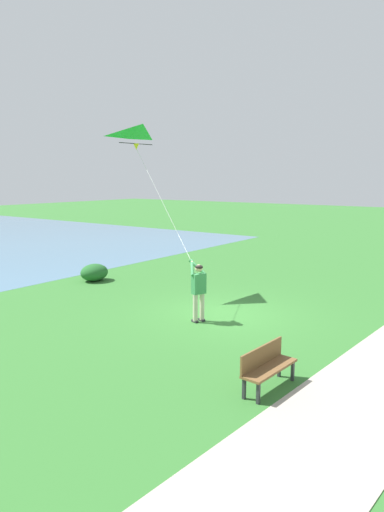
# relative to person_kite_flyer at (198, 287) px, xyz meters

# --- Properties ---
(ground_plane) EXTENTS (120.00, 120.00, 0.00)m
(ground_plane) POSITION_rel_person_kite_flyer_xyz_m (-0.21, -1.05, -1.05)
(ground_plane) COLOR #33702D
(walkway_path) EXTENTS (4.76, 32.09, 0.02)m
(walkway_path) POSITION_rel_person_kite_flyer_xyz_m (-5.50, 0.95, -1.04)
(walkway_path) COLOR #ADA393
(walkway_path) RESTS_ON ground
(person_kite_flyer) EXTENTS (0.63, 0.49, 1.83)m
(person_kite_flyer) POSITION_rel_person_kite_flyer_xyz_m (0.00, 0.00, 0.00)
(person_kite_flyer) COLOR #232328
(person_kite_flyer) RESTS_ON ground
(flying_kite) EXTENTS (3.50, 2.12, 4.13)m
(flying_kite) POSITION_rel_person_kite_flyer_xyz_m (3.37, -1.41, 4.52)
(flying_kite) COLOR green
(park_bench_near_walkway) EXTENTS (0.55, 1.53, 0.88)m
(park_bench_near_walkway) POSITION_rel_person_kite_flyer_xyz_m (-3.69, 2.82, -0.54)
(park_bench_near_walkway) COLOR brown
(park_bench_near_walkway) RESTS_ON ground
(lakeside_shrub) EXTENTS (1.02, 1.21, 0.71)m
(lakeside_shrub) POSITION_rel_person_kite_flyer_xyz_m (6.70, -1.98, -0.69)
(lakeside_shrub) COLOR #236028
(lakeside_shrub) RESTS_ON ground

